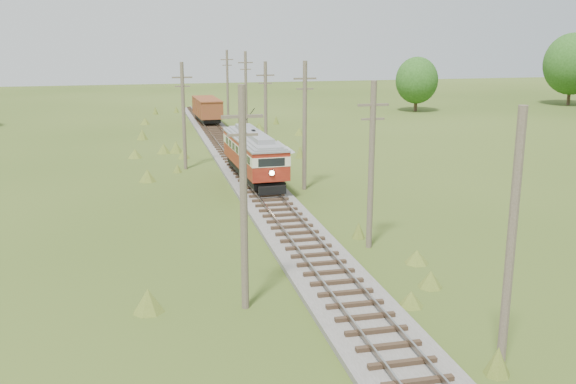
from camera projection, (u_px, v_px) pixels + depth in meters
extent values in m
cube|color=#605B54|center=(253.00, 181.00, 47.76)|extent=(3.60, 96.00, 0.25)
cube|color=#726659|center=(243.00, 176.00, 47.51)|extent=(0.08, 96.00, 0.17)
cube|color=#726659|center=(262.00, 175.00, 47.83)|extent=(0.08, 96.00, 0.17)
cube|color=#2D2116|center=(253.00, 178.00, 47.71)|extent=(2.40, 96.00, 0.16)
cube|color=black|center=(254.00, 171.00, 46.97)|extent=(2.53, 10.12, 0.41)
cube|color=maroon|center=(254.00, 159.00, 46.75)|extent=(2.94, 11.01, 1.00)
cube|color=beige|center=(254.00, 148.00, 46.55)|extent=(2.97, 11.06, 0.64)
cube|color=black|center=(254.00, 148.00, 46.55)|extent=(2.98, 10.57, 0.50)
cube|color=maroon|center=(254.00, 142.00, 46.44)|extent=(2.94, 11.01, 0.27)
cube|color=gray|center=(254.00, 138.00, 46.37)|extent=(3.00, 11.12, 0.35)
cube|color=gray|center=(253.00, 134.00, 46.29)|extent=(1.44, 8.23, 0.36)
sphere|color=#FFF2BF|center=(272.00, 173.00, 41.53)|extent=(0.33, 0.33, 0.33)
cylinder|color=black|center=(249.00, 117.00, 47.57)|extent=(0.21, 4.24, 1.76)
cylinder|color=black|center=(257.00, 185.00, 42.94)|extent=(0.14, 0.73, 0.73)
cylinder|color=black|center=(277.00, 184.00, 43.29)|extent=(0.14, 0.73, 0.73)
cylinder|color=black|center=(234.00, 162.00, 50.67)|extent=(0.14, 0.73, 0.73)
cylinder|color=black|center=(251.00, 161.00, 51.02)|extent=(0.14, 0.73, 0.73)
cube|color=black|center=(207.00, 118.00, 76.80)|extent=(2.35, 7.12, 0.49)
cube|color=brown|center=(207.00, 107.00, 76.50)|extent=(2.89, 7.92, 1.95)
cube|color=brown|center=(207.00, 99.00, 76.25)|extent=(2.95, 8.08, 0.12)
cylinder|color=black|center=(204.00, 120.00, 74.41)|extent=(0.15, 0.79, 0.78)
cylinder|color=black|center=(217.00, 120.00, 74.79)|extent=(0.15, 0.79, 0.78)
cylinder|color=black|center=(199.00, 115.00, 78.79)|extent=(0.15, 0.79, 0.78)
cylinder|color=black|center=(210.00, 115.00, 79.17)|extent=(0.15, 0.79, 0.78)
cone|color=gray|center=(278.00, 146.00, 60.19)|extent=(2.74, 2.74, 1.03)
cone|color=gray|center=(287.00, 149.00, 59.58)|extent=(1.54, 1.54, 0.60)
cylinder|color=brown|center=(511.00, 246.00, 20.01)|extent=(0.30, 0.30, 8.80)
cylinder|color=brown|center=(371.00, 166.00, 32.36)|extent=(0.30, 0.30, 8.60)
cube|color=brown|center=(373.00, 105.00, 31.60)|extent=(1.60, 0.12, 0.12)
cube|color=brown|center=(373.00, 119.00, 31.77)|extent=(1.20, 0.10, 0.10)
cylinder|color=brown|center=(305.00, 127.00, 44.57)|extent=(0.30, 0.30, 9.00)
cube|color=brown|center=(305.00, 79.00, 43.76)|extent=(1.60, 0.12, 0.12)
cube|color=brown|center=(305.00, 89.00, 43.93)|extent=(1.20, 0.10, 0.10)
cylinder|color=brown|center=(266.00, 109.00, 56.88)|extent=(0.30, 0.30, 8.40)
cube|color=brown|center=(265.00, 75.00, 56.15)|extent=(1.60, 0.12, 0.12)
cube|color=brown|center=(265.00, 83.00, 56.32)|extent=(1.20, 0.10, 0.10)
cylinder|color=brown|center=(246.00, 93.00, 69.18)|extent=(0.30, 0.30, 8.90)
cube|color=brown|center=(245.00, 63.00, 68.39)|extent=(1.60, 0.12, 0.12)
cube|color=brown|center=(246.00, 69.00, 68.56)|extent=(1.20, 0.10, 0.10)
cylinder|color=brown|center=(228.00, 85.00, 81.45)|extent=(0.30, 0.30, 8.70)
cube|color=brown|center=(227.00, 60.00, 80.68)|extent=(1.60, 0.12, 0.12)
cube|color=brown|center=(227.00, 65.00, 80.85)|extent=(1.20, 0.10, 0.10)
cylinder|color=brown|center=(244.00, 201.00, 24.99)|extent=(0.30, 0.30, 9.00)
cube|color=brown|center=(242.00, 116.00, 24.18)|extent=(1.60, 0.12, 0.12)
cube|color=brown|center=(242.00, 135.00, 24.35)|extent=(1.20, 0.10, 0.10)
cylinder|color=brown|center=(184.00, 116.00, 51.42)|extent=(0.30, 0.30, 8.60)
cube|color=brown|center=(182.00, 77.00, 50.67)|extent=(1.60, 0.12, 0.12)
cube|color=brown|center=(182.00, 86.00, 50.84)|extent=(1.20, 0.10, 0.10)
cylinder|color=#38281C|center=(569.00, 93.00, 97.47)|extent=(0.50, 0.50, 3.60)
ellipsoid|color=#1F4615|center=(572.00, 64.00, 96.40)|extent=(8.40, 8.40, 9.24)
cylinder|color=#38281C|center=(416.00, 102.00, 89.99)|extent=(0.50, 0.50, 2.52)
ellipsoid|color=#1F4615|center=(417.00, 80.00, 89.24)|extent=(5.88, 5.88, 6.47)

